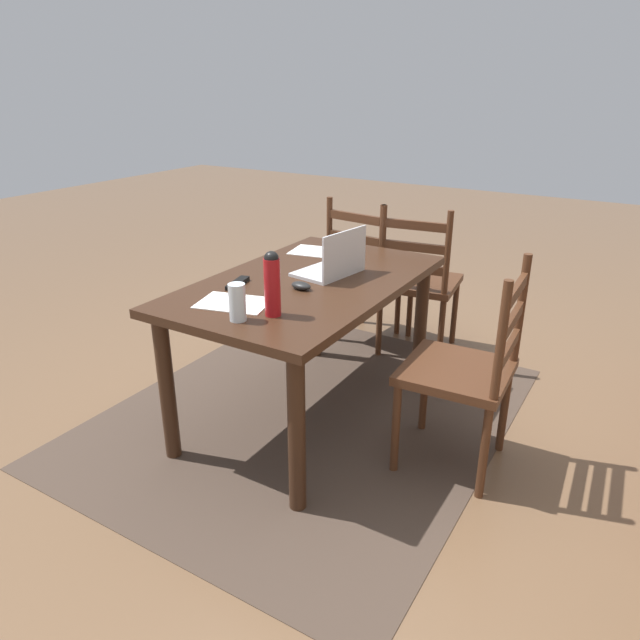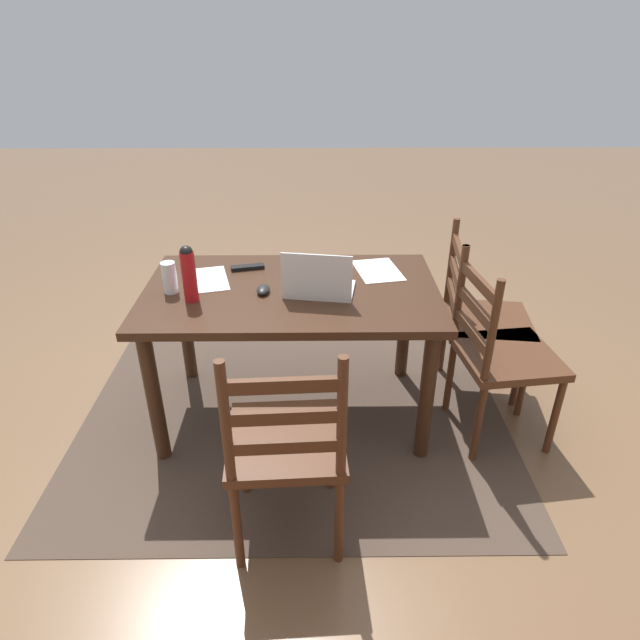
{
  "view_description": "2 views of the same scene",
  "coord_description": "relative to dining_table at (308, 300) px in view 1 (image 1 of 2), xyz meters",
  "views": [
    {
      "loc": [
        2.21,
        1.41,
        1.61
      ],
      "look_at": [
        -0.03,
        0.05,
        0.53
      ],
      "focal_mm": 32.77,
      "sensor_mm": 36.0,
      "label": 1
    },
    {
      "loc": [
        -0.11,
        2.34,
        1.85
      ],
      "look_at": [
        -0.14,
        0.02,
        0.57
      ],
      "focal_mm": 30.39,
      "sensor_mm": 36.0,
      "label": 2
    }
  ],
  "objects": [
    {
      "name": "ground_plane",
      "position": [
        0.0,
        0.0,
        -0.63
      ],
      "size": [
        14.0,
        14.0,
        0.0
      ],
      "primitive_type": "plane",
      "color": "brown"
    },
    {
      "name": "area_rug",
      "position": [
        0.0,
        0.0,
        -0.63
      ],
      "size": [
        2.22,
        1.85,
        0.01
      ],
      "primitive_type": "cube",
      "color": "#47382D",
      "rests_on": "ground"
    },
    {
      "name": "dining_table",
      "position": [
        0.0,
        0.0,
        0.0
      ],
      "size": [
        1.41,
        0.84,
        0.73
      ],
      "color": "#382114",
      "rests_on": "ground"
    },
    {
      "name": "chair_left_near",
      "position": [
        -0.99,
        -0.17,
        -0.17
      ],
      "size": [
        0.49,
        0.49,
        0.95
      ],
      "color": "#4C2B19",
      "rests_on": "ground"
    },
    {
      "name": "chair_left_far",
      "position": [
        -0.99,
        0.17,
        -0.17
      ],
      "size": [
        0.49,
        0.49,
        0.95
      ],
      "color": "#4C2B19",
      "rests_on": "ground"
    },
    {
      "name": "chair_far_head",
      "position": [
        -0.0,
        0.79,
        -0.17
      ],
      "size": [
        0.46,
        0.46,
        0.95
      ],
      "color": "#4C2B19",
      "rests_on": "ground"
    },
    {
      "name": "laptop",
      "position": [
        -0.13,
        0.07,
        0.16
      ],
      "size": [
        0.35,
        0.27,
        0.23
      ],
      "color": "silver",
      "rests_on": "dining_table"
    },
    {
      "name": "water_bottle",
      "position": [
        0.45,
        0.12,
        0.24
      ],
      "size": [
        0.07,
        0.07,
        0.26
      ],
      "color": "#A81419",
      "rests_on": "dining_table"
    },
    {
      "name": "drinking_glass",
      "position": [
        0.56,
        0.04,
        0.18
      ],
      "size": [
        0.07,
        0.07,
        0.15
      ],
      "primitive_type": "cylinder",
      "color": "silver",
      "rests_on": "dining_table"
    },
    {
      "name": "computer_mouse",
      "position": [
        0.13,
        0.05,
        0.12
      ],
      "size": [
        0.07,
        0.11,
        0.03
      ],
      "primitive_type": "ellipsoid",
      "rotation": [
        0.0,
        0.0,
        -0.1
      ],
      "color": "black",
      "rests_on": "dining_table"
    },
    {
      "name": "tv_remote",
      "position": [
        0.23,
        -0.23,
        0.11
      ],
      "size": [
        0.18,
        0.08,
        0.02
      ],
      "primitive_type": "cube",
      "rotation": [
        0.0,
        0.0,
        1.8
      ],
      "color": "black",
      "rests_on": "dining_table"
    },
    {
      "name": "paper_stack_left",
      "position": [
        -0.44,
        -0.2,
        0.1
      ],
      "size": [
        0.26,
        0.33,
        0.0
      ],
      "primitive_type": "cube",
      "rotation": [
        0.0,
        0.0,
        0.19
      ],
      "color": "white",
      "rests_on": "dining_table"
    },
    {
      "name": "paper_stack_right",
      "position": [
        0.43,
        -0.1,
        0.1
      ],
      "size": [
        0.28,
        0.34,
        0.0
      ],
      "primitive_type": "cube",
      "rotation": [
        0.0,
        0.0,
        0.25
      ],
      "color": "white",
      "rests_on": "dining_table"
    }
  ]
}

